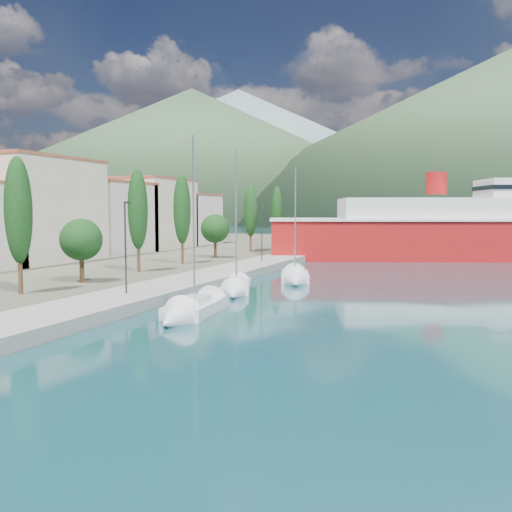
% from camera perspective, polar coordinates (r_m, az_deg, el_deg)
% --- Properties ---
extents(ground, '(1400.00, 1400.00, 0.00)m').
position_cam_1_polar(ground, '(139.12, 15.56, 1.81)').
color(ground, '#124048').
extents(quay, '(5.00, 88.00, 0.80)m').
position_cam_1_polar(quay, '(49.58, -4.87, -2.25)').
color(quay, gray).
rests_on(quay, ground).
extents(town_buildings, '(9.20, 69.20, 11.30)m').
position_cam_1_polar(town_buildings, '(70.83, -18.05, 3.77)').
color(town_buildings, beige).
rests_on(town_buildings, land_strip).
extents(tree_row, '(3.37, 65.19, 10.43)m').
position_cam_1_polar(tree_row, '(57.15, -8.84, 3.88)').
color(tree_row, '#47301E').
rests_on(tree_row, land_strip).
extents(lamp_posts, '(0.15, 47.94, 6.06)m').
position_cam_1_polar(lamp_posts, '(39.85, -11.57, 1.33)').
color(lamp_posts, '#2D2D33').
rests_on(lamp_posts, quay).
extents(sailboat_near, '(3.30, 8.32, 11.63)m').
position_cam_1_polar(sailboat_near, '(33.36, -7.14, -5.75)').
color(sailboat_near, silver).
rests_on(sailboat_near, ground).
extents(sailboat_mid, '(4.72, 8.39, 11.72)m').
position_cam_1_polar(sailboat_mid, '(43.12, -2.12, -3.41)').
color(sailboat_mid, silver).
rests_on(sailboat_mid, ground).
extents(sailboat_far, '(4.60, 7.95, 11.14)m').
position_cam_1_polar(sailboat_far, '(49.55, 3.94, -2.35)').
color(sailboat_far, silver).
rests_on(sailboat_far, ground).
extents(ferry, '(60.52, 30.92, 11.84)m').
position_cam_1_polar(ferry, '(81.00, 23.25, 2.31)').
color(ferry, '#A81414').
rests_on(ferry, ground).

